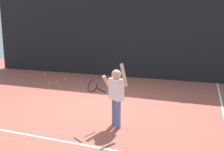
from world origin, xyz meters
TOP-DOWN VIEW (x-y plane):
  - ground_plane at (0.00, 0.00)m, footprint 20.00×20.00m
  - court_line_baseline at (0.00, -2.02)m, footprint 9.00×0.05m
  - court_line_sideline at (3.19, 1.00)m, footprint 0.05×9.00m
  - back_fence_windscreen at (0.00, 4.18)m, footprint 13.73×0.08m
  - fence_post_0 at (-6.72, 4.24)m, footprint 0.09×0.09m
  - fence_post_1 at (-2.24, 4.24)m, footprint 0.09×0.09m
  - fence_post_2 at (2.24, 4.24)m, footprint 0.09×0.09m
  - tennis_player at (0.99, -1.02)m, footprint 0.88×0.54m
  - tennis_ball_0 at (-2.65, 1.93)m, footprint 0.07×0.07m
  - tennis_ball_1 at (-2.58, 2.29)m, footprint 0.07×0.07m
  - tennis_ball_2 at (-3.90, 3.43)m, footprint 0.07×0.07m
  - tennis_ball_3 at (-2.50, 2.80)m, footprint 0.07×0.07m

SIDE VIEW (x-z plane):
  - ground_plane at x=0.00m, z-range 0.00..0.00m
  - court_line_baseline at x=0.00m, z-range 0.00..0.00m
  - court_line_sideline at x=3.19m, z-range 0.00..0.00m
  - tennis_ball_0 at x=-2.65m, z-range 0.00..0.07m
  - tennis_ball_1 at x=-2.58m, z-range 0.00..0.07m
  - tennis_ball_2 at x=-3.90m, z-range 0.00..0.07m
  - tennis_ball_3 at x=-2.50m, z-range 0.00..0.07m
  - tennis_player at x=0.99m, z-range 0.05..1.40m
  - back_fence_windscreen at x=0.00m, z-range 0.00..3.97m
  - fence_post_0 at x=-6.72m, z-range 0.00..4.12m
  - fence_post_1 at x=-2.24m, z-range 0.00..4.12m
  - fence_post_2 at x=2.24m, z-range 0.00..4.12m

